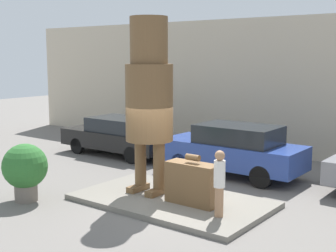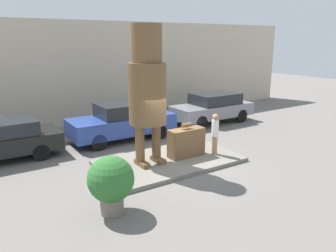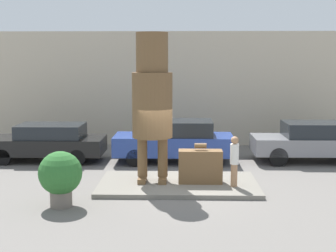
{
  "view_description": "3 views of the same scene",
  "coord_description": "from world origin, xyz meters",
  "px_view_note": "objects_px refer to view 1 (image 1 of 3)",
  "views": [
    {
      "loc": [
        7.1,
        -9.54,
        3.85
      ],
      "look_at": [
        -0.15,
        0.03,
        2.04
      ],
      "focal_mm": 50.0,
      "sensor_mm": 36.0,
      "label": 1
    },
    {
      "loc": [
        -6.19,
        -9.39,
        4.37
      ],
      "look_at": [
        -0.05,
        0.03,
        1.39
      ],
      "focal_mm": 35.0,
      "sensor_mm": 36.0,
      "label": 2
    },
    {
      "loc": [
        0.06,
        -14.59,
        4.05
      ],
      "look_at": [
        -0.32,
        -0.27,
        1.99
      ],
      "focal_mm": 50.0,
      "sensor_mm": 36.0,
      "label": 3
    }
  ],
  "objects_px": {
    "statue_figure": "(149,91)",
    "tourist": "(219,181)",
    "parked_car_blue": "(233,149)",
    "planter_pot": "(25,168)",
    "giant_suitcase": "(193,183)",
    "parked_car_black": "(119,135)"
  },
  "relations": [
    {
      "from": "giant_suitcase",
      "to": "parked_car_black",
      "type": "xyz_separation_m",
      "value": [
        -5.95,
        3.69,
        0.11
      ]
    },
    {
      "from": "tourist",
      "to": "parked_car_blue",
      "type": "height_order",
      "value": "tourist"
    },
    {
      "from": "statue_figure",
      "to": "tourist",
      "type": "bearing_deg",
      "value": -12.68
    },
    {
      "from": "statue_figure",
      "to": "giant_suitcase",
      "type": "bearing_deg",
      "value": -5.87
    },
    {
      "from": "giant_suitcase",
      "to": "planter_pot",
      "type": "height_order",
      "value": "planter_pot"
    },
    {
      "from": "parked_car_black",
      "to": "giant_suitcase",
      "type": "bearing_deg",
      "value": 148.19
    },
    {
      "from": "statue_figure",
      "to": "parked_car_blue",
      "type": "xyz_separation_m",
      "value": [
        0.69,
        3.42,
        -2.03
      ]
    },
    {
      "from": "statue_figure",
      "to": "giant_suitcase",
      "type": "distance_m",
      "value": 2.71
    },
    {
      "from": "parked_car_black",
      "to": "planter_pot",
      "type": "xyz_separation_m",
      "value": [
        2.02,
        -5.82,
        0.11
      ]
    },
    {
      "from": "tourist",
      "to": "parked_car_blue",
      "type": "relative_size",
      "value": 0.34
    },
    {
      "from": "parked_car_black",
      "to": "parked_car_blue",
      "type": "relative_size",
      "value": 1.0
    },
    {
      "from": "giant_suitcase",
      "to": "tourist",
      "type": "distance_m",
      "value": 1.15
    },
    {
      "from": "parked_car_blue",
      "to": "planter_pot",
      "type": "relative_size",
      "value": 2.99
    },
    {
      "from": "parked_car_blue",
      "to": "tourist",
      "type": "bearing_deg",
      "value": 115.07
    },
    {
      "from": "tourist",
      "to": "planter_pot",
      "type": "height_order",
      "value": "tourist"
    },
    {
      "from": "tourist",
      "to": "parked_car_black",
      "type": "height_order",
      "value": "tourist"
    },
    {
      "from": "statue_figure",
      "to": "parked_car_blue",
      "type": "relative_size",
      "value": 1.02
    },
    {
      "from": "statue_figure",
      "to": "tourist",
      "type": "distance_m",
      "value": 3.24
    },
    {
      "from": "giant_suitcase",
      "to": "planter_pot",
      "type": "xyz_separation_m",
      "value": [
        -3.92,
        -2.13,
        0.22
      ]
    },
    {
      "from": "parked_car_blue",
      "to": "planter_pot",
      "type": "bearing_deg",
      "value": 61.67
    },
    {
      "from": "statue_figure",
      "to": "giant_suitcase",
      "type": "height_order",
      "value": "statue_figure"
    },
    {
      "from": "giant_suitcase",
      "to": "parked_car_black",
      "type": "distance_m",
      "value": 7.0
    }
  ]
}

